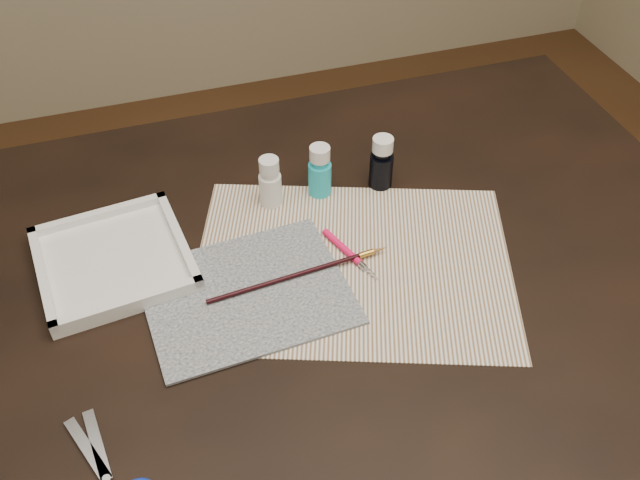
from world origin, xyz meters
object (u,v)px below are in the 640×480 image
object	(u,v)px
paint_bottle_white	(270,182)
paint_bottle_navy	(382,162)
paper	(353,264)
palette_tray	(113,259)
paint_bottle_cyan	(320,171)
scissors	(96,471)
canvas	(247,294)

from	to	relation	value
paint_bottle_white	paint_bottle_navy	size ratio (longest dim) A/B	0.93
paper	paint_bottle_white	bearing A→B (deg)	114.92
paint_bottle_white	palette_tray	distance (m)	0.27
paint_bottle_white	paint_bottle_cyan	xyz separation A→B (m)	(0.08, 0.00, 0.00)
scissors	paint_bottle_navy	bearing A→B (deg)	-73.93
paint_bottle_navy	scissors	size ratio (longest dim) A/B	0.52
paint_bottle_cyan	scissors	distance (m)	0.57
canvas	paint_bottle_navy	bearing A→B (deg)	32.75
palette_tray	paint_bottle_navy	bearing A→B (deg)	7.25
paint_bottle_cyan	scissors	size ratio (longest dim) A/B	0.51
canvas	palette_tray	distance (m)	0.21
palette_tray	paper	bearing A→B (deg)	-17.41
paint_bottle_navy	scissors	xyz separation A→B (m)	(-0.50, -0.39, -0.04)
canvas	paint_bottle_cyan	xyz separation A→B (m)	(0.17, 0.19, 0.04)
canvas	palette_tray	bearing A→B (deg)	145.72
canvas	palette_tray	world-z (taller)	palette_tray
scissors	palette_tray	bearing A→B (deg)	-31.26
paint_bottle_navy	paper	bearing A→B (deg)	-122.94
paint_bottle_navy	palette_tray	bearing A→B (deg)	-172.75
canvas	paint_bottle_white	size ratio (longest dim) A/B	3.20
paint_bottle_white	paint_bottle_cyan	bearing A→B (deg)	0.61
paper	paint_bottle_navy	distance (m)	0.20
paint_bottle_navy	palette_tray	world-z (taller)	paint_bottle_navy
palette_tray	canvas	bearing A→B (deg)	-34.28
paint_bottle_navy	scissors	bearing A→B (deg)	-142.09
paper	scissors	world-z (taller)	scissors
paint_bottle_navy	canvas	bearing A→B (deg)	-147.25
paper	paint_bottle_white	xyz separation A→B (m)	(-0.08, 0.17, 0.04)
paint_bottle_cyan	canvas	bearing A→B (deg)	-132.27
canvas	paint_bottle_navy	xyz separation A→B (m)	(0.27, 0.18, 0.04)
paper	paint_bottle_cyan	size ratio (longest dim) A/B	5.07
scissors	palette_tray	xyz separation A→B (m)	(0.06, 0.34, 0.01)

